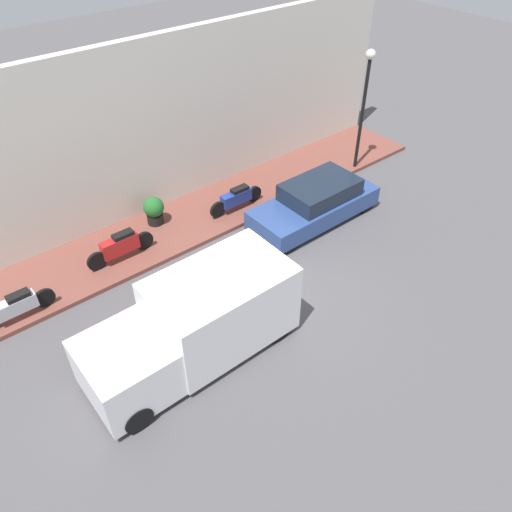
{
  "coord_description": "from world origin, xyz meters",
  "views": [
    {
      "loc": [
        -7.22,
        6.18,
        9.5
      ],
      "look_at": [
        1.06,
        -0.54,
        0.6
      ],
      "focal_mm": 35.0,
      "sensor_mm": 36.0,
      "label": 1
    }
  ],
  "objects": [
    {
      "name": "delivery_van",
      "position": [
        -0.34,
        2.42,
        1.04
      ],
      "size": [
        2.0,
        5.02,
        2.06
      ],
      "color": "white",
      "rests_on": "ground_plane"
    },
    {
      "name": "potted_plant",
      "position": [
        4.8,
        0.54,
        0.63
      ],
      "size": [
        0.65,
        0.65,
        0.92
      ],
      "color": "black",
      "rests_on": "sidewalk"
    },
    {
      "name": "streetlamp",
      "position": [
        3.25,
        -7.07,
        2.93
      ],
      "size": [
        0.33,
        0.33,
        4.24
      ],
      "color": "black",
      "rests_on": "sidewalk"
    },
    {
      "name": "sidewalk",
      "position": [
        4.3,
        0.0,
        0.07
      ],
      "size": [
        2.55,
        19.6,
        0.13
      ],
      "color": "brown",
      "rests_on": "ground_plane"
    },
    {
      "name": "motorcycle_red",
      "position": [
        3.86,
        2.19,
        0.59
      ],
      "size": [
        0.3,
        2.06,
        0.85
      ],
      "color": "#B21E1E",
      "rests_on": "sidewalk"
    },
    {
      "name": "ground_plane",
      "position": [
        0.0,
        0.0,
        0.0
      ],
      "size": [
        60.0,
        60.0,
        0.0
      ],
      "primitive_type": "plane",
      "color": "#514F51"
    },
    {
      "name": "building_facade",
      "position": [
        5.73,
        0.0,
        2.72
      ],
      "size": [
        0.3,
        19.6,
        5.44
      ],
      "color": "silver",
      "rests_on": "ground_plane"
    },
    {
      "name": "scooter_silver",
      "position": [
        3.38,
        5.32,
        0.54
      ],
      "size": [
        0.3,
        1.94,
        0.75
      ],
      "color": "#B7B7BF",
      "rests_on": "sidewalk"
    },
    {
      "name": "motorcycle_blue",
      "position": [
        3.8,
        -1.94,
        0.55
      ],
      "size": [
        0.3,
        2.04,
        0.76
      ],
      "color": "navy",
      "rests_on": "sidewalk"
    },
    {
      "name": "parked_car",
      "position": [
        1.9,
        -3.66,
        0.64
      ],
      "size": [
        1.73,
        4.32,
        1.33
      ],
      "color": "#2D4784",
      "rests_on": "ground_plane"
    }
  ]
}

